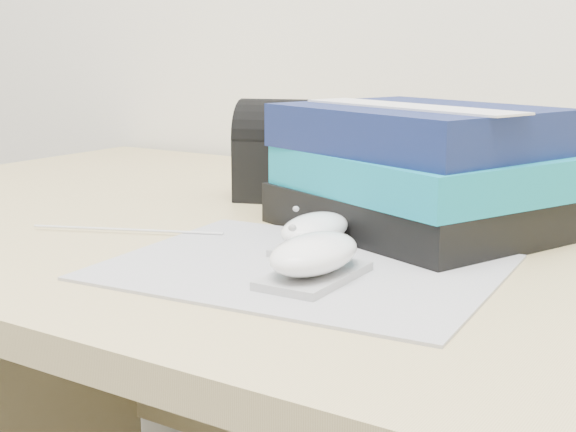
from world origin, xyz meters
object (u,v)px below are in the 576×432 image
Objects in this scene: book_stack at (418,170)px; pouch at (292,151)px; mouse_rear at (315,232)px; mouse_front at (314,257)px; desk at (428,422)px.

book_stack is 2.10× the size of pouch.
book_stack is at bearing 71.78° from mouse_rear.
mouse_front is 0.33× the size of book_stack.
book_stack is at bearing -21.58° from pouch.
pouch is at bearing 166.63° from desk.
desk is at bearing 72.78° from book_stack.
pouch is (-0.22, 0.31, 0.04)m from mouse_front.
mouse_front is at bearing -54.75° from pouch.
desk is 0.31m from mouse_rear.
desk is at bearing 71.97° from mouse_rear.
pouch is (-0.21, 0.08, -0.00)m from book_stack.
desk is 14.59× the size of mouse_front.
mouse_rear is at bearing -108.22° from book_stack.
mouse_rear is at bearing -53.00° from pouch.
book_stack reaches higher than desk.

